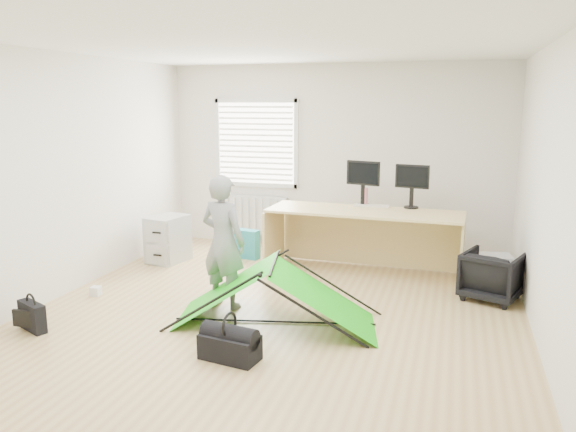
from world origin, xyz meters
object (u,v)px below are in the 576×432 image
(monitor_right, at_px, (412,192))
(person, at_px, (223,242))
(kite, at_px, (275,293))
(desk, at_px, (364,243))
(storage_crate, at_px, (492,265))
(monitor_left, at_px, (363,189))
(thermos, at_px, (365,197))
(laptop_bag, at_px, (32,316))
(office_chair, at_px, (492,276))
(filing_cabinet, at_px, (168,239))
(duffel_bag, at_px, (230,347))

(monitor_right, relative_size, person, 0.30)
(monitor_right, height_order, kite, monitor_right)
(desk, bearing_deg, storage_crate, 16.53)
(monitor_left, bearing_deg, monitor_right, 15.16)
(thermos, bearing_deg, laptop_bag, -131.36)
(desk, bearing_deg, monitor_left, 105.34)
(storage_crate, height_order, laptop_bag, laptop_bag)
(office_chair, bearing_deg, filing_cabinet, 16.41)
(filing_cabinet, distance_m, monitor_right, 3.33)
(monitor_left, distance_m, laptop_bag, 4.15)
(duffel_bag, bearing_deg, office_chair, 54.43)
(kite, xyz_separation_m, storage_crate, (2.14, 2.27, -0.18))
(desk, relative_size, monitor_right, 5.67)
(monitor_left, relative_size, office_chair, 0.75)
(kite, height_order, storage_crate, kite)
(storage_crate, bearing_deg, monitor_left, -177.73)
(filing_cabinet, relative_size, thermos, 2.72)
(monitor_left, bearing_deg, thermos, 43.84)
(filing_cabinet, height_order, laptop_bag, filing_cabinet)
(office_chair, xyz_separation_m, duffel_bag, (-2.21, -2.22, -0.16))
(monitor_right, relative_size, laptop_bag, 1.16)
(kite, bearing_deg, storage_crate, 34.37)
(person, height_order, laptop_bag, person)
(laptop_bag, bearing_deg, monitor_right, 67.10)
(office_chair, height_order, person, person)
(monitor_right, bearing_deg, thermos, -170.51)
(filing_cabinet, relative_size, monitor_right, 1.48)
(monitor_right, bearing_deg, kite, -105.97)
(storage_crate, bearing_deg, duffel_bag, -125.66)
(monitor_right, xyz_separation_m, person, (-1.78, -1.91, -0.32))
(thermos, height_order, laptop_bag, thermos)
(monitor_right, distance_m, storage_crate, 1.36)
(laptop_bag, bearing_deg, thermos, 72.91)
(desk, relative_size, laptop_bag, 6.57)
(monitor_left, bearing_deg, kite, -87.68)
(desk, xyz_separation_m, office_chair, (1.52, -0.52, -0.14))
(monitor_left, bearing_deg, desk, -61.87)
(person, distance_m, storage_crate, 3.48)
(person, bearing_deg, office_chair, -146.17)
(monitor_right, bearing_deg, person, -122.16)
(storage_crate, bearing_deg, monitor_right, -176.48)
(office_chair, bearing_deg, kite, 53.80)
(kite, bearing_deg, desk, 60.62)
(storage_crate, distance_m, duffel_bag, 3.87)
(duffel_bag, bearing_deg, person, 124.35)
(monitor_left, distance_m, office_chair, 1.97)
(storage_crate, bearing_deg, filing_cabinet, -172.04)
(monitor_right, bearing_deg, monitor_left, -168.94)
(filing_cabinet, height_order, office_chair, filing_cabinet)
(kite, height_order, duffel_bag, kite)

